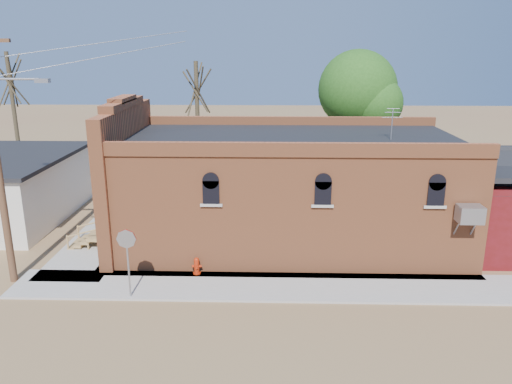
{
  "coord_description": "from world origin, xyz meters",
  "views": [
    {
      "loc": [
        1.08,
        -15.14,
        8.15
      ],
      "look_at": [
        0.54,
        4.81,
        2.4
      ],
      "focal_mm": 35.0,
      "sensor_mm": 36.0,
      "label": 1
    }
  ],
  "objects_px": {
    "stop_sign": "(127,245)",
    "brick_bar": "(282,189)",
    "fire_hydrant": "(197,266)",
    "trash_barrel": "(125,230)"
  },
  "relations": [
    {
      "from": "stop_sign",
      "to": "brick_bar",
      "type": "bearing_deg",
      "value": 68.4
    },
    {
      "from": "fire_hydrant",
      "to": "trash_barrel",
      "type": "xyz_separation_m",
      "value": [
        -3.71,
        3.6,
        0.05
      ]
    },
    {
      "from": "fire_hydrant",
      "to": "trash_barrel",
      "type": "relative_size",
      "value": 0.87
    },
    {
      "from": "fire_hydrant",
      "to": "stop_sign",
      "type": "height_order",
      "value": "stop_sign"
    },
    {
      "from": "brick_bar",
      "to": "stop_sign",
      "type": "bearing_deg",
      "value": -133.59
    },
    {
      "from": "brick_bar",
      "to": "trash_barrel",
      "type": "relative_size",
      "value": 21.96
    },
    {
      "from": "brick_bar",
      "to": "fire_hydrant",
      "type": "height_order",
      "value": "brick_bar"
    },
    {
      "from": "brick_bar",
      "to": "trash_barrel",
      "type": "xyz_separation_m",
      "value": [
        -6.94,
        -0.1,
        -1.89
      ]
    },
    {
      "from": "fire_hydrant",
      "to": "trash_barrel",
      "type": "distance_m",
      "value": 5.17
    },
    {
      "from": "brick_bar",
      "to": "stop_sign",
      "type": "distance_m",
      "value": 7.6
    }
  ]
}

